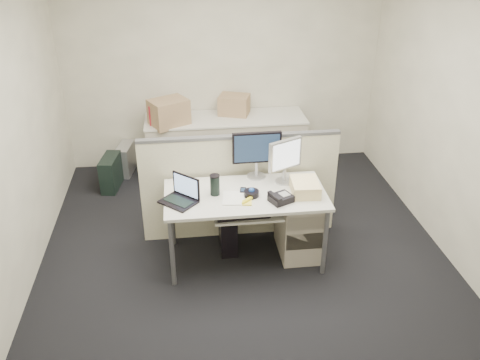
{
  "coord_description": "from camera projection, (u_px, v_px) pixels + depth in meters",
  "views": [
    {
      "loc": [
        -0.54,
        -4.06,
        3.06
      ],
      "look_at": [
        -0.03,
        0.15,
        0.8
      ],
      "focal_mm": 38.0,
      "sensor_mm": 36.0,
      "label": 1
    }
  ],
  "objects": [
    {
      "name": "desk_phone",
      "position": [
        281.0,
        198.0,
        4.57
      ],
      "size": [
        0.24,
        0.23,
        0.06
      ],
      "primitive_type": "cube",
      "rotation": [
        0.0,
        0.0,
        0.44
      ],
      "color": "black",
      "rests_on": "desk"
    },
    {
      "name": "laptop",
      "position": [
        178.0,
        192.0,
        4.51
      ],
      "size": [
        0.38,
        0.38,
        0.23
      ],
      "primitive_type": "cube",
      "rotation": [
        0.0,
        0.0,
        -0.75
      ],
      "color": "black",
      "rests_on": "desk"
    },
    {
      "name": "drawer_pedestal",
      "position": [
        300.0,
        223.0,
        5.0
      ],
      "size": [
        0.4,
        0.55,
        0.65
      ],
      "primitive_type": "cube",
      "color": "#ABA48F",
      "rests_on": "floor"
    },
    {
      "name": "wall_left",
      "position": [
        7.0,
        143.0,
        4.2
      ],
      "size": [
        0.02,
        4.5,
        2.7
      ],
      "primitive_type": "cube",
      "color": "beige",
      "rests_on": "ground"
    },
    {
      "name": "cardboard_box_right",
      "position": [
        234.0,
        106.0,
        6.46
      ],
      "size": [
        0.44,
        0.39,
        0.27
      ],
      "primitive_type": "cube",
      "rotation": [
        0.0,
        0.0,
        -0.33
      ],
      "color": "tan",
      "rests_on": "back_counter"
    },
    {
      "name": "cardboard_box_left",
      "position": [
        169.0,
        113.0,
        6.15
      ],
      "size": [
        0.54,
        0.49,
        0.33
      ],
      "primitive_type": "cube",
      "rotation": [
        0.0,
        0.0,
        0.48
      ],
      "color": "tan",
      "rests_on": "back_counter"
    },
    {
      "name": "pc_tower_spare_silver",
      "position": [
        126.0,
        159.0,
        6.6
      ],
      "size": [
        0.24,
        0.43,
        0.38
      ],
      "primitive_type": "cube",
      "rotation": [
        0.0,
        0.0,
        -0.19
      ],
      "color": "#B7B7BC",
      "rests_on": "floor"
    },
    {
      "name": "floor",
      "position": [
        245.0,
        258.0,
        5.05
      ],
      "size": [
        4.0,
        4.5,
        0.01
      ],
      "primitive_type": "cube",
      "color": "black",
      "rests_on": "ground"
    },
    {
      "name": "keyboard",
      "position": [
        243.0,
        214.0,
        4.55
      ],
      "size": [
        0.48,
        0.19,
        0.03
      ],
      "primitive_type": "cube",
      "rotation": [
        0.0,
        0.0,
        0.04
      ],
      "color": "black",
      "rests_on": "keyboard_tray"
    },
    {
      "name": "trackball",
      "position": [
        252.0,
        193.0,
        4.66
      ],
      "size": [
        0.18,
        0.18,
        0.05
      ],
      "primitive_type": "cylinder",
      "rotation": [
        0.0,
        0.0,
        -0.33
      ],
      "color": "black",
      "rests_on": "desk"
    },
    {
      "name": "banana",
      "position": [
        248.0,
        200.0,
        4.57
      ],
      "size": [
        0.15,
        0.14,
        0.04
      ],
      "primitive_type": "ellipsoid",
      "rotation": [
        0.0,
        0.0,
        0.77
      ],
      "color": "gold",
      "rests_on": "desk"
    },
    {
      "name": "wall_back",
      "position": [
        222.0,
        63.0,
        6.38
      ],
      "size": [
        4.0,
        0.02,
        2.7
      ],
      "primitive_type": "cube",
      "color": "beige",
      "rests_on": "ground"
    },
    {
      "name": "cubicle_partition",
      "position": [
        240.0,
        187.0,
        5.18
      ],
      "size": [
        2.0,
        0.06,
        1.1
      ],
      "primitive_type": "cube",
      "color": "beige",
      "rests_on": "floor"
    },
    {
      "name": "red_binder",
      "position": [
        153.0,
        113.0,
        6.22
      ],
      "size": [
        0.07,
        0.29,
        0.26
      ],
      "primitive_type": "cube",
      "rotation": [
        0.0,
        0.0,
        -0.03
      ],
      "color": "maroon",
      "rests_on": "back_counter"
    },
    {
      "name": "travel_mug",
      "position": [
        215.0,
        185.0,
        4.65
      ],
      "size": [
        0.1,
        0.1,
        0.19
      ],
      "primitive_type": "cylinder",
      "rotation": [
        0.0,
        0.0,
        0.09
      ],
      "color": "black",
      "rests_on": "desk"
    },
    {
      "name": "pc_tower_desk",
      "position": [
        228.0,
        231.0,
        5.12
      ],
      "size": [
        0.17,
        0.41,
        0.38
      ],
      "primitive_type": "cube",
      "rotation": [
        0.0,
        0.0,
        -0.01
      ],
      "color": "black",
      "rests_on": "floor"
    },
    {
      "name": "back_counter",
      "position": [
        226.0,
        145.0,
        6.57
      ],
      "size": [
        2.0,
        0.6,
        0.72
      ],
      "primitive_type": "cube",
      "color": "#ABA48F",
      "rests_on": "floor"
    },
    {
      "name": "wall_front",
      "position": [
        307.0,
        311.0,
        2.45
      ],
      "size": [
        4.0,
        0.02,
        2.7
      ],
      "primitive_type": "cube",
      "color": "beige",
      "rests_on": "ground"
    },
    {
      "name": "manila_folders",
      "position": [
        305.0,
        187.0,
        4.69
      ],
      "size": [
        0.27,
        0.33,
        0.12
      ],
      "primitive_type": "cube",
      "rotation": [
        0.0,
        0.0,
        -0.06
      ],
      "color": "beige",
      "rests_on": "desk"
    },
    {
      "name": "wall_right",
      "position": [
        463.0,
        121.0,
        4.63
      ],
      "size": [
        0.02,
        4.5,
        2.7
      ],
      "primitive_type": "cube",
      "color": "beige",
      "rests_on": "ground"
    },
    {
      "name": "paper_stack",
      "position": [
        233.0,
        198.0,
        4.62
      ],
      "size": [
        0.22,
        0.27,
        0.01
      ],
      "primitive_type": "cube",
      "rotation": [
        0.0,
        0.0,
        -0.12
      ],
      "color": "white",
      "rests_on": "desk"
    },
    {
      "name": "pc_tower_spare_dark",
      "position": [
        111.0,
        173.0,
        6.23
      ],
      "size": [
        0.24,
        0.46,
        0.41
      ],
      "primitive_type": "cube",
      "rotation": [
        0.0,
        0.0,
        -0.16
      ],
      "color": "black",
      "rests_on": "floor"
    },
    {
      "name": "sticky_pad",
      "position": [
        247.0,
        203.0,
        4.55
      ],
      "size": [
        0.1,
        0.1,
        0.01
      ],
      "primitive_type": "cube",
      "rotation": [
        0.0,
        0.0,
        -0.15
      ],
      "color": "yellow",
      "rests_on": "desk"
    },
    {
      "name": "keyboard_tray",
      "position": [
        248.0,
        214.0,
        4.6
      ],
      "size": [
        0.62,
        0.32,
        0.02
      ],
      "primitive_type": "cube",
      "color": "silver",
      "rests_on": "desk"
    },
    {
      "name": "desk",
      "position": [
        245.0,
        200.0,
        4.74
      ],
      "size": [
        1.5,
        0.75,
        0.73
      ],
      "color": "silver",
      "rests_on": "floor"
    },
    {
      "name": "cellphone",
      "position": [
        243.0,
        190.0,
        4.75
      ],
      "size": [
        0.07,
        0.11,
        0.01
      ],
      "primitive_type": "cube",
      "rotation": [
        0.0,
        0.0,
        -0.2
      ],
      "color": "black",
      "rests_on": "desk"
    },
    {
      "name": "monitor_small",
      "position": [
        285.0,
        162.0,
        4.8
      ],
      "size": [
        0.4,
        0.32,
        0.44
      ],
      "primitive_type": "cube",
      "rotation": [
        0.0,
        0.0,
        0.46
      ],
      "color": "#B7B7BC",
      "rests_on": "desk"
    },
    {
      "name": "monitor_main",
      "position": [
        257.0,
        155.0,
        4.89
      ],
      "size": [
        0.48,
        0.19,
        0.47
      ],
      "primitive_type": "cube",
      "rotation": [
        0.0,
        0.0,
        0.01
      ],
      "color": "black",
      "rests_on": "desk"
    }
  ]
}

